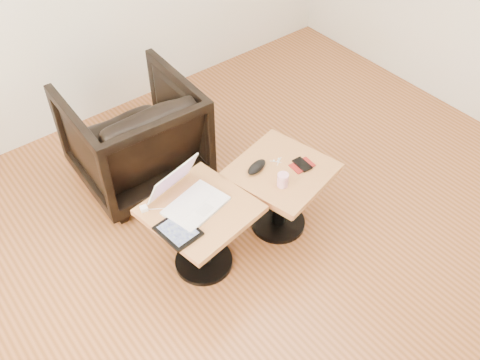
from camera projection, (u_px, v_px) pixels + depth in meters
room_shell at (316, 91)px, 2.57m from camera, size 4.52×4.52×2.71m
side_table_left at (201, 223)px, 3.23m from camera, size 0.66×0.66×0.52m
side_table_right at (281, 184)px, 3.47m from camera, size 0.69×0.69×0.52m
laptop at (188, 197)px, 3.14m from camera, size 0.42×0.42×0.24m
tablet at (178, 231)px, 3.00m from camera, size 0.21×0.26×0.02m
charging_adapter at (144, 209)px, 3.12m from camera, size 0.05×0.05×0.02m
glasses_case at (257, 167)px, 3.36m from camera, size 0.18×0.11×0.05m
striped_cup at (283, 180)px, 3.25m from camera, size 0.08×0.08×0.09m
earbuds_tangle at (277, 161)px, 3.43m from camera, size 0.08×0.05×0.01m
phone_on_sleeve at (302, 165)px, 3.40m from camera, size 0.15×0.13×0.02m
armchair at (134, 135)px, 3.83m from camera, size 0.88×0.90×0.79m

